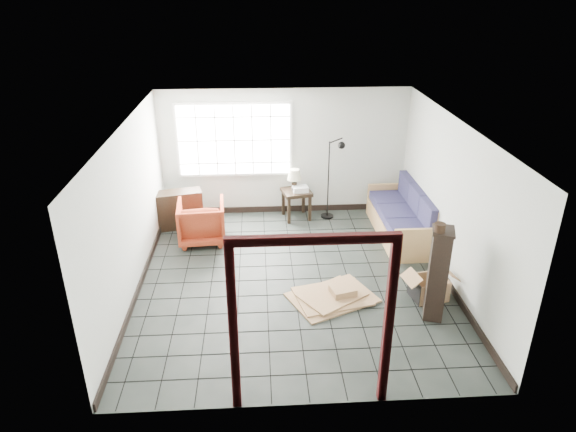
{
  "coord_description": "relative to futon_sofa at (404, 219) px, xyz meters",
  "views": [
    {
      "loc": [
        -0.53,
        -7.23,
        4.53
      ],
      "look_at": [
        -0.07,
        0.3,
        1.02
      ],
      "focal_mm": 32.0,
      "sensor_mm": 36.0,
      "label": 1
    }
  ],
  "objects": [
    {
      "name": "doorway_trim",
      "position": [
        -2.22,
        -4.18,
        1.03
      ],
      "size": [
        1.8,
        0.08,
        2.2
      ],
      "color": "#360C0D",
      "rests_on": "ground"
    },
    {
      "name": "cardboard_pile",
      "position": [
        -1.64,
        -2.07,
        -0.3
      ],
      "size": [
        1.51,
        1.33,
        0.18
      ],
      "rotation": [
        0.0,
        0.0,
        0.37
      ],
      "color": "#A0724D",
      "rests_on": "ground"
    },
    {
      "name": "table_lamp",
      "position": [
        -2.03,
        0.97,
        0.56
      ],
      "size": [
        0.36,
        0.36,
        0.44
      ],
      "rotation": [
        0.0,
        0.0,
        -0.33
      ],
      "color": "black",
      "rests_on": "side_table"
    },
    {
      "name": "ground",
      "position": [
        -2.22,
        -1.48,
        -0.35
      ],
      "size": [
        5.5,
        5.5,
        0.0
      ],
      "primitive_type": "plane",
      "color": "black",
      "rests_on": "ground"
    },
    {
      "name": "room_shell",
      "position": [
        -2.22,
        -1.45,
        1.33
      ],
      "size": [
        5.02,
        5.52,
        2.61
      ],
      "color": "#BABEB7",
      "rests_on": "ground"
    },
    {
      "name": "floor_lamp",
      "position": [
        -1.24,
        0.84,
        0.58
      ],
      "size": [
        0.46,
        0.42,
        1.74
      ],
      "rotation": [
        0.0,
        0.0,
        -0.27
      ],
      "color": "black",
      "rests_on": "ground"
    },
    {
      "name": "pot",
      "position": [
        -0.33,
        -2.64,
        1.12
      ],
      "size": [
        0.2,
        0.2,
        0.12
      ],
      "rotation": [
        0.0,
        0.0,
        0.41
      ],
      "color": "black",
      "rests_on": "tall_shelf"
    },
    {
      "name": "side_table",
      "position": [
        -1.99,
        0.92,
        0.15
      ],
      "size": [
        0.65,
        0.65,
        0.61
      ],
      "rotation": [
        0.0,
        0.0,
        0.21
      ],
      "color": "black",
      "rests_on": "ground"
    },
    {
      "name": "projector",
      "position": [
        -1.92,
        0.87,
        0.31
      ],
      "size": [
        0.33,
        0.27,
        0.11
      ],
      "rotation": [
        0.0,
        0.0,
        0.13
      ],
      "color": "silver",
      "rests_on": "side_table"
    },
    {
      "name": "futon_sofa",
      "position": [
        0.0,
        0.0,
        0.0
      ],
      "size": [
        0.85,
        2.18,
        0.96
      ],
      "rotation": [
        0.0,
        0.0,
        0.01
      ],
      "color": "#A4874A",
      "rests_on": "ground"
    },
    {
      "name": "console_shelf",
      "position": [
        -4.37,
        0.64,
        0.03
      ],
      "size": [
        1.02,
        0.58,
        0.75
      ],
      "rotation": [
        0.0,
        0.0,
        0.23
      ],
      "color": "black",
      "rests_on": "ground"
    },
    {
      "name": "tall_shelf",
      "position": [
        -0.25,
        -2.6,
        0.37
      ],
      "size": [
        0.4,
        0.45,
        1.41
      ],
      "rotation": [
        0.0,
        0.0,
        -0.3
      ],
      "color": "black",
      "rests_on": "ground"
    },
    {
      "name": "open_box",
      "position": [
        -0.16,
        -2.13,
        -0.18
      ],
      "size": [
        0.89,
        0.56,
        0.47
      ],
      "rotation": [
        0.0,
        0.0,
        0.2
      ],
      "color": "#A0724D",
      "rests_on": "ground"
    },
    {
      "name": "armchair",
      "position": [
        -3.84,
        0.01,
        0.09
      ],
      "size": [
        0.91,
        0.86,
        0.87
      ],
      "primitive_type": "imported",
      "rotation": [
        0.0,
        0.0,
        3.22
      ],
      "color": "maroon",
      "rests_on": "ground"
    },
    {
      "name": "window_panel",
      "position": [
        -3.22,
        1.22,
        1.25
      ],
      "size": [
        2.32,
        0.08,
        1.52
      ],
      "color": "silver",
      "rests_on": "ground"
    }
  ]
}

